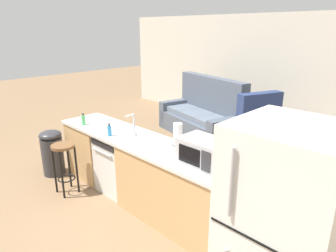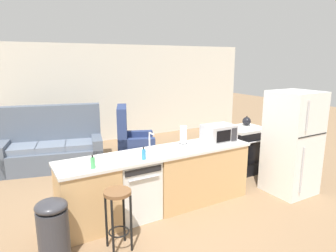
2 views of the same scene
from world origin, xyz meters
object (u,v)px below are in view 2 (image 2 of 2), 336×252
(refrigerator, at_px, (292,143))
(microwave, at_px, (219,133))
(armchair, at_px, (132,143))
(bar_stool, at_px, (118,207))
(kettle, at_px, (247,121))
(couch, at_px, (53,148))
(soap_bottle, at_px, (144,154))
(paper_towel_roll, at_px, (183,135))
(dish_soap_bottle, at_px, (93,163))
(dishwasher, at_px, (135,188))
(stove_range, at_px, (244,149))
(trash_bin, at_px, (53,231))

(refrigerator, xyz_separation_m, microwave, (-1.12, 0.55, 0.18))
(armchair, bearing_deg, bar_stool, -115.87)
(kettle, height_order, couch, couch)
(couch, bearing_deg, soap_bottle, -76.32)
(paper_towel_roll, height_order, dish_soap_bottle, paper_towel_roll)
(microwave, relative_size, soap_bottle, 2.84)
(dish_soap_bottle, relative_size, bar_stool, 0.24)
(soap_bottle, distance_m, couch, 3.08)
(armchair, bearing_deg, microwave, -78.06)
(microwave, relative_size, bar_stool, 0.68)
(dishwasher, bearing_deg, soap_bottle, -75.03)
(stove_range, xyz_separation_m, kettle, (0.17, 0.13, 0.53))
(dishwasher, height_order, trash_bin, dishwasher)
(dish_soap_bottle, bearing_deg, paper_towel_roll, 13.60)
(refrigerator, relative_size, bar_stool, 2.32)
(kettle, height_order, armchair, armchair)
(microwave, distance_m, soap_bottle, 1.45)
(bar_stool, height_order, couch, couch)
(stove_range, relative_size, paper_towel_roll, 3.19)
(bar_stool, distance_m, armchair, 3.36)
(refrigerator, xyz_separation_m, couch, (-3.26, 3.30, -0.46))
(paper_towel_roll, relative_size, soap_bottle, 1.60)
(soap_bottle, relative_size, bar_stool, 0.24)
(dish_soap_bottle, relative_size, armchair, 0.15)
(soap_bottle, height_order, armchair, armchair)
(dish_soap_bottle, xyz_separation_m, kettle, (3.40, 0.86, 0.01))
(stove_range, height_order, refrigerator, refrigerator)
(dishwasher, distance_m, armchair, 2.59)
(refrigerator, bearing_deg, trash_bin, 178.94)
(microwave, height_order, armchair, armchair)
(trash_bin, distance_m, armchair, 3.60)
(soap_bottle, bearing_deg, refrigerator, -7.92)
(armchair, bearing_deg, soap_bottle, -109.59)
(bar_stool, bearing_deg, armchair, 64.13)
(dish_soap_bottle, distance_m, armchair, 3.11)
(paper_towel_roll, height_order, trash_bin, paper_towel_roll)
(paper_towel_roll, relative_size, couch, 0.13)
(refrigerator, bearing_deg, bar_stool, -178.80)
(dish_soap_bottle, xyz_separation_m, bar_stool, (0.15, -0.43, -0.44))
(couch, bearing_deg, refrigerator, -45.28)
(stove_range, distance_m, trash_bin, 3.93)
(paper_towel_roll, height_order, couch, couch)
(refrigerator, distance_m, paper_towel_roll, 1.84)
(microwave, bearing_deg, trash_bin, -169.85)
(dishwasher, distance_m, trash_bin, 1.28)
(microwave, height_order, bar_stool, microwave)
(trash_bin, bearing_deg, bar_stool, -10.87)
(microwave, bearing_deg, dish_soap_bottle, -175.05)
(kettle, relative_size, bar_stool, 0.28)
(dish_soap_bottle, relative_size, couch, 0.08)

